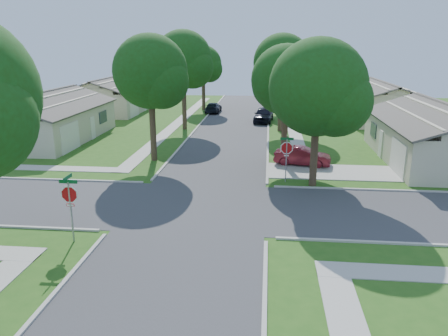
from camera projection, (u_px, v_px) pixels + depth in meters
ground at (198, 206)px, 22.95m from camera, size 100.00×100.00×0.00m
road_ns at (198, 206)px, 22.94m from camera, size 7.00×100.00×0.02m
sidewalk_ne at (292, 122)px, 47.21m from camera, size 1.20×40.00×0.04m
sidewalk_nw at (181, 120)px, 48.39m from camera, size 1.20×40.00×0.04m
driveway at (333, 172)px, 28.96m from camera, size 8.80×3.60×0.05m
stop_sign_sw at (70, 197)px, 18.35m from camera, size 1.05×0.80×2.98m
stop_sign_ne at (287, 150)px, 26.42m from camera, size 1.05×0.80×2.98m
tree_e_near at (287, 83)px, 29.53m from camera, size 4.97×4.80×8.28m
tree_e_mid at (283, 65)px, 40.84m from camera, size 5.59×5.40×9.21m
tree_e_far at (280, 62)px, 53.34m from camera, size 5.17×5.00×8.72m
tree_w_near at (151, 75)px, 30.32m from camera, size 5.38×5.20×8.97m
tree_w_mid at (184, 62)px, 41.69m from camera, size 5.80×5.60×9.56m
tree_w_far at (204, 66)px, 54.39m from camera, size 4.76×4.60×8.04m
tree_ne_corner at (319, 92)px, 24.80m from camera, size 5.80×5.60×8.66m
house_ne_near at (441, 140)px, 31.49m from camera, size 8.42×13.60×4.23m
house_ne_far at (380, 106)px, 48.70m from camera, size 8.42×13.60×4.23m
house_nw_near at (45, 123)px, 38.42m from camera, size 8.42×13.60×4.23m
house_nw_far at (112, 99)px, 54.67m from camera, size 8.42×13.60×4.23m
car_driveway at (302, 156)px, 30.50m from camera, size 4.07×2.06×1.28m
car_curb_east at (264, 115)px, 47.19m from camera, size 2.30×4.79×1.58m
car_curb_west at (213, 108)px, 53.58m from camera, size 1.80×4.25×1.22m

